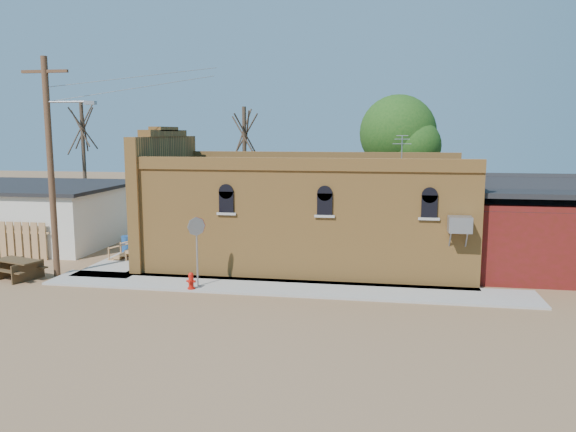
% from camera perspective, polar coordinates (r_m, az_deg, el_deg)
% --- Properties ---
extents(ground, '(120.00, 120.00, 0.00)m').
position_cam_1_polar(ground, '(21.36, -5.00, -7.83)').
color(ground, brown).
rests_on(ground, ground).
extents(sidewalk_south, '(19.00, 2.20, 0.08)m').
position_cam_1_polar(sidewalk_south, '(21.88, -0.57, -7.29)').
color(sidewalk_south, '#9E9991').
rests_on(sidewalk_south, ground).
extents(sidewalk_west, '(2.60, 10.00, 0.08)m').
position_cam_1_polar(sidewalk_west, '(28.90, -14.13, -3.64)').
color(sidewalk_west, '#9E9991').
rests_on(sidewalk_west, ground).
extents(brick_bar, '(16.40, 7.97, 6.30)m').
position_cam_1_polar(brick_bar, '(25.82, 1.56, 0.37)').
color(brick_bar, '#C6843C').
rests_on(brick_bar, ground).
extents(red_shed, '(5.40, 6.40, 4.30)m').
position_cam_1_polar(red_shed, '(26.33, 23.31, -0.32)').
color(red_shed, '#50170D').
rests_on(red_shed, ground).
extents(utility_pole, '(3.12, 0.26, 9.00)m').
position_cam_1_polar(utility_pole, '(24.96, -22.89, 5.03)').
color(utility_pole, '#4C2B1E').
rests_on(utility_pole, ground).
extents(tree_bare_near, '(2.80, 2.80, 7.65)m').
position_cam_1_polar(tree_bare_near, '(33.84, -4.46, 8.43)').
color(tree_bare_near, '#4D3C2C').
rests_on(tree_bare_near, ground).
extents(tree_bare_far, '(2.80, 2.80, 8.16)m').
position_cam_1_polar(tree_bare_far, '(38.92, -20.18, 8.53)').
color(tree_bare_far, '#4D3C2C').
rests_on(tree_bare_far, ground).
extents(tree_leafy, '(4.40, 4.40, 8.15)m').
position_cam_1_polar(tree_leafy, '(33.32, 11.10, 8.24)').
color(tree_leafy, '#4D3C2C').
rests_on(tree_leafy, ground).
extents(fire_hydrant, '(0.38, 0.38, 0.65)m').
position_cam_1_polar(fire_hydrant, '(21.79, -9.83, -6.50)').
color(fire_hydrant, red).
rests_on(fire_hydrant, sidewalk_south).
extents(stop_sign, '(0.54, 0.59, 2.72)m').
position_cam_1_polar(stop_sign, '(21.78, -9.27, -1.72)').
color(stop_sign, '#929397').
rests_on(stop_sign, sidewalk_south).
extents(trash_barrel, '(0.63, 0.63, 0.80)m').
position_cam_1_polar(trash_barrel, '(29.14, -16.04, -2.73)').
color(trash_barrel, navy).
rests_on(trash_barrel, sidewalk_west).
extents(picnic_table, '(2.30, 1.99, 0.81)m').
position_cam_1_polar(picnic_table, '(25.70, -25.74, -4.63)').
color(picnic_table, '#45321B').
rests_on(picnic_table, ground).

